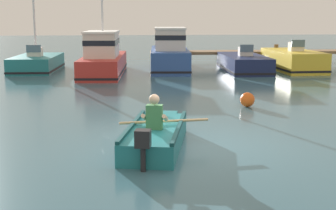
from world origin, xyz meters
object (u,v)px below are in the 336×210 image
Objects in this scene: moored_boat_blue at (170,54)px; moored_boat_navy at (244,63)px; moored_boat_yellow at (293,61)px; moored_boat_red at (103,58)px; mooring_buoy at (247,100)px; moored_boat_teal at (37,63)px; rowboat_with_person at (156,135)px.

moored_boat_navy is (3.73, -0.81, -0.45)m from moored_boat_blue.
moored_boat_navy is at bearing -177.44° from moored_boat_yellow.
moored_boat_red reaches higher than mooring_buoy.
mooring_buoy is at bearing -103.15° from moored_boat_navy.
moored_boat_yellow is at bearing -4.00° from moored_boat_teal.
moored_boat_red is 14.57× the size of mooring_buoy.
rowboat_with_person is 13.33m from moored_boat_red.
moored_boat_teal is at bearing 176.00° from moored_boat_yellow.
moored_boat_blue reaches higher than rowboat_with_person.
moored_boat_red reaches higher than moored_boat_navy.
moored_boat_yellow reaches higher than mooring_buoy.
moored_boat_blue is at bearing 167.78° from moored_boat_navy.
rowboat_with_person is 0.62× the size of moored_boat_blue.
moored_boat_yellow is (13.20, -0.92, 0.11)m from moored_boat_teal.
mooring_buoy is (-2.26, -9.66, -0.16)m from moored_boat_navy.
rowboat_with_person is at bearing -119.61° from moored_boat_yellow.
moored_boat_yellow is (6.36, -0.69, -0.34)m from moored_boat_blue.
moored_boat_red is (-1.70, 13.21, 0.52)m from rowboat_with_person.
moored_boat_red is 10.12m from mooring_buoy.
moored_boat_red reaches higher than moored_boat_yellow.
moored_boat_blue is 10.59m from mooring_buoy.
moored_boat_blue is at bearing -1.96° from moored_boat_teal.
moored_boat_teal reaches higher than moored_boat_blue.
moored_boat_red is 7.14m from moored_boat_navy.
moored_boat_red is 9.77m from moored_boat_yellow.
moored_boat_teal is (-5.18, 15.04, 0.13)m from rowboat_with_person.
moored_boat_teal is at bearing 109.02° from rowboat_with_person.
rowboat_with_person is 0.73× the size of moored_boat_navy.
rowboat_with_person reaches higher than mooring_buoy.
moored_boat_blue is (1.66, 14.80, 0.58)m from rowboat_with_person.
moored_boat_red is at bearing -27.73° from moored_boat_teal.
moored_boat_blue is 1.17× the size of moored_boat_navy.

